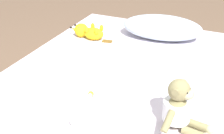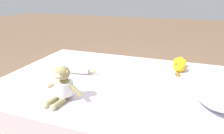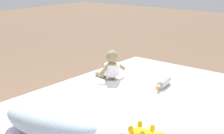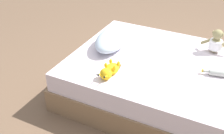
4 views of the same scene
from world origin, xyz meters
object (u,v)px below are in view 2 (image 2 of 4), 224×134
pillow (213,87)px  plush_monkey (63,86)px  glass_bottle (80,71)px  bed (118,102)px  plush_yellow_creature (180,64)px

pillow → plush_monkey: (0.34, -0.93, 0.01)m
plush_monkey → pillow: bearing=110.2°
pillow → glass_bottle: pillow is taller
bed → plush_monkey: bearing=-32.7°
bed → plush_monkey: size_ratio=6.84×
pillow → bed: bearing=-95.0°
plush_monkey → glass_bottle: size_ratio=1.21×
bed → plush_yellow_creature: plush_yellow_creature is taller
pillow → glass_bottle: size_ratio=2.53×
glass_bottle → plush_monkey: bearing=13.8°
bed → plush_monkey: (0.40, -0.26, 0.30)m
bed → pillow: (0.06, 0.67, 0.29)m
pillow → plush_yellow_creature: pillow is taller
pillow → plush_yellow_creature: (-0.48, -0.21, -0.03)m
plush_monkey → glass_bottle: plush_monkey is taller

